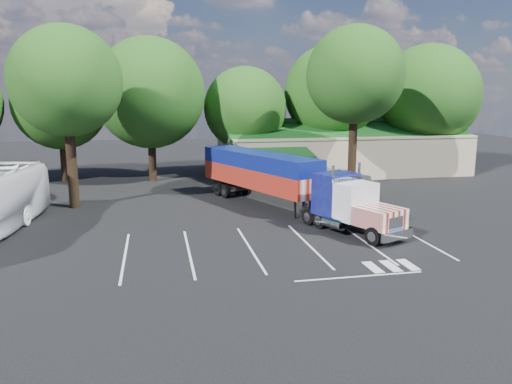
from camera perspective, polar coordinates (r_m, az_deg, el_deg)
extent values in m
plane|color=black|center=(32.07, -2.68, -3.26)|extent=(120.00, 120.00, 0.00)
cube|color=tan|center=(52.51, 9.51, 4.48)|extent=(24.00, 11.00, 4.00)
cube|color=#154A19|center=(50.06, 10.58, 7.00)|extent=(24.20, 6.25, 2.10)
cube|color=#154A19|center=(54.53, 8.69, 7.39)|extent=(24.20, 6.25, 2.10)
cube|color=tan|center=(44.80, 2.48, 2.71)|extent=(5.00, 2.50, 2.80)
cube|color=#154A19|center=(43.35, 2.91, 4.42)|extent=(5.40, 3.19, 0.80)
cylinder|color=black|center=(49.57, -21.05, 3.50)|extent=(0.70, 0.70, 4.00)
sphere|color=#174914|center=(49.21, -21.48, 9.44)|extent=(8.40, 8.40, 8.40)
cylinder|color=black|center=(47.27, -11.77, 3.85)|extent=(0.70, 0.70, 4.30)
sphere|color=#174914|center=(46.90, -12.06, 11.02)|extent=(10.00, 10.00, 10.00)
cylinder|color=black|center=(49.37, -1.23, 3.98)|extent=(0.70, 0.70, 3.60)
sphere|color=#174914|center=(49.00, -1.25, 9.56)|extent=(8.00, 8.00, 8.00)
cylinder|color=black|center=(52.13, 8.49, 4.74)|extent=(0.70, 0.70, 4.50)
sphere|color=#174914|center=(51.82, 8.67, 11.18)|extent=(9.60, 9.60, 9.60)
cylinder|color=black|center=(55.32, 18.72, 4.33)|extent=(0.70, 0.70, 3.90)
sphere|color=#174914|center=(54.98, 19.11, 10.39)|extent=(10.40, 10.40, 10.40)
cylinder|color=black|center=(37.49, -20.28, 2.83)|extent=(0.70, 0.70, 6.00)
sphere|color=#174914|center=(37.17, -20.90, 11.79)|extent=(7.60, 7.60, 7.60)
cylinder|color=black|center=(42.68, 10.95, 4.60)|extent=(0.70, 0.70, 6.50)
sphere|color=#174914|center=(42.44, 11.27, 13.01)|extent=(8.00, 8.00, 8.00)
cube|color=black|center=(29.85, 10.73, -3.18)|extent=(3.42, 6.30, 0.23)
cube|color=white|center=(27.66, 15.85, -4.77)|extent=(2.21, 1.13, 0.51)
cube|color=white|center=(27.63, 15.62, -3.58)|extent=(1.06, 0.54, 0.83)
cube|color=white|center=(28.24, 13.98, -2.79)|extent=(2.83, 2.88, 1.06)
cube|color=silver|center=(29.33, 11.33, -1.05)|extent=(2.70, 2.27, 2.12)
cube|color=black|center=(28.83, 12.22, -0.36)|extent=(1.98, 0.91, 0.92)
cube|color=white|center=(29.64, 10.33, 1.48)|extent=(2.24, 1.04, 0.23)
cube|color=#0E0C58|center=(30.43, 9.09, -0.17)|extent=(2.85, 2.61, 2.49)
cylinder|color=white|center=(29.06, 8.74, -0.05)|extent=(0.22, 0.22, 3.14)
cylinder|color=white|center=(30.54, 11.63, 0.39)|extent=(0.22, 0.22, 3.14)
cylinder|color=white|center=(29.06, 8.87, -3.51)|extent=(1.15, 1.60, 0.61)
cylinder|color=white|center=(30.79, 12.24, -2.80)|extent=(1.15, 1.60, 0.61)
cube|color=silver|center=(36.55, 0.34, 1.72)|extent=(6.90, 11.80, 1.38)
cube|color=navy|center=(36.36, 0.34, 3.66)|extent=(6.90, 11.80, 1.11)
cube|color=black|center=(39.94, -2.88, 0.77)|extent=(2.30, 3.40, 0.32)
cube|color=black|center=(32.54, 4.47, -1.91)|extent=(0.15, 0.15, 1.29)
cube|color=black|center=(33.35, 6.19, -1.61)|extent=(0.15, 0.15, 1.29)
cube|color=white|center=(41.79, -4.42, 0.70)|extent=(2.08, 0.98, 0.11)
cylinder|color=black|center=(27.45, 13.29, -4.96)|extent=(0.70, 1.06, 1.02)
cylinder|color=black|center=(28.89, 15.87, -4.28)|extent=(0.70, 1.06, 1.02)
cylinder|color=black|center=(30.33, 7.32, -3.20)|extent=(0.70, 1.06, 1.02)
cylinder|color=black|center=(31.63, 9.93, -2.68)|extent=(0.70, 1.06, 1.02)
cylinder|color=black|center=(31.06, 6.06, -2.83)|extent=(0.70, 1.06, 1.02)
cylinder|color=black|center=(32.34, 8.66, -2.34)|extent=(0.70, 1.06, 1.02)
cylinder|color=black|center=(38.87, -3.50, 0.06)|extent=(0.70, 1.06, 1.02)
cylinder|color=black|center=(39.90, -1.13, 0.37)|extent=(0.70, 1.06, 1.02)
cylinder|color=black|center=(39.81, -4.34, 0.31)|extent=(0.70, 1.06, 1.02)
cylinder|color=black|center=(40.81, -1.99, 0.61)|extent=(0.70, 1.06, 1.02)
imported|color=black|center=(32.08, 5.50, -1.69)|extent=(0.46, 0.67, 1.75)
imported|color=black|center=(34.15, 6.21, -1.66)|extent=(0.92, 1.78, 0.89)
imported|color=#A1A5A9|center=(45.05, 10.46, 1.67)|extent=(4.37, 2.22, 1.38)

